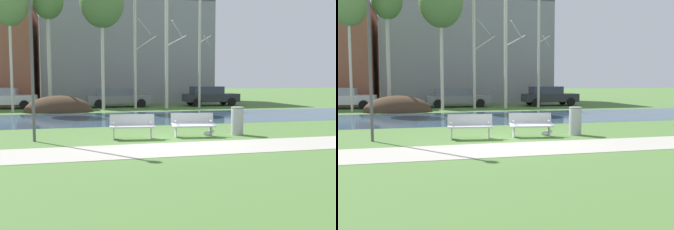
% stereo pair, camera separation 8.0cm
% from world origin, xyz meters
% --- Properties ---
extents(ground_plane, '(120.00, 120.00, 0.00)m').
position_xyz_m(ground_plane, '(0.00, 10.00, 0.00)').
color(ground_plane, '#476B33').
extents(paved_path_strip, '(60.00, 2.32, 0.01)m').
position_xyz_m(paved_path_strip, '(0.00, -1.61, 0.01)').
color(paved_path_strip, '#9E998E').
rests_on(paved_path_strip, ground).
extents(river_band, '(80.00, 7.35, 0.01)m').
position_xyz_m(river_band, '(0.00, 8.18, 0.00)').
color(river_band, '#2D475B').
rests_on(river_band, ground).
extents(soil_mound, '(4.34, 2.49, 2.13)m').
position_xyz_m(soil_mound, '(-3.94, 13.31, 0.00)').
color(soil_mound, '#423021').
rests_on(soil_mound, ground).
extents(bench_left, '(1.66, 0.76, 0.87)m').
position_xyz_m(bench_left, '(-1.12, 0.74, 0.47)').
color(bench_left, '#B2B5B7').
rests_on(bench_left, ground).
extents(bench_right, '(1.66, 0.76, 0.87)m').
position_xyz_m(bench_right, '(1.14, 0.74, 0.47)').
color(bench_right, '#B2B5B7').
rests_on(bench_right, ground).
extents(trash_bin, '(0.50, 0.50, 1.07)m').
position_xyz_m(trash_bin, '(2.93, 0.79, 0.55)').
color(trash_bin, '#999B9E').
rests_on(trash_bin, ground).
extents(seagull, '(0.45, 0.17, 0.26)m').
position_xyz_m(seagull, '(1.72, 0.57, 0.13)').
color(seagull, white).
rests_on(seagull, ground).
extents(streetlamp, '(0.32, 0.32, 5.76)m').
position_xyz_m(streetlamp, '(-4.46, 1.01, 3.81)').
color(streetlamp, '#4C4C51').
rests_on(streetlamp, ground).
extents(birch_far_left, '(2.38, 2.38, 8.88)m').
position_xyz_m(birch_far_left, '(-6.84, 14.05, 6.89)').
color(birch_far_left, beige).
rests_on(birch_far_left, ground).
extents(birch_left, '(2.05, 2.05, 9.44)m').
position_xyz_m(birch_left, '(-4.52, 14.98, 7.22)').
color(birch_left, '#BCB7A8').
rests_on(birch_left, ground).
extents(birch_center_left, '(2.98, 2.98, 9.43)m').
position_xyz_m(birch_center_left, '(-0.99, 14.17, 7.32)').
color(birch_center_left, beige).
rests_on(birch_center_left, ground).
extents(birch_center, '(1.61, 2.64, 7.83)m').
position_xyz_m(birch_center, '(1.41, 14.93, 3.99)').
color(birch_center, beige).
rests_on(birch_center, ground).
extents(birch_center_right, '(1.56, 2.60, 8.11)m').
position_xyz_m(birch_center_right, '(3.64, 14.61, 4.12)').
color(birch_center_right, beige).
rests_on(birch_center_right, ground).
extents(birch_right, '(0.95, 1.67, 7.94)m').
position_xyz_m(birch_right, '(6.21, 14.86, 4.01)').
color(birch_right, beige).
rests_on(birch_right, ground).
extents(parked_van_nearest_white, '(4.53, 2.12, 1.50)m').
position_xyz_m(parked_van_nearest_white, '(-7.94, 17.17, 0.79)').
color(parked_van_nearest_white, silver).
rests_on(parked_van_nearest_white, ground).
extents(parked_sedan_second_grey, '(4.77, 1.99, 1.38)m').
position_xyz_m(parked_sedan_second_grey, '(0.31, 16.89, 0.74)').
color(parked_sedan_second_grey, slate).
rests_on(parked_sedan_second_grey, ground).
extents(parked_hatch_third_dark, '(4.36, 2.00, 1.54)m').
position_xyz_m(parked_hatch_third_dark, '(7.67, 16.67, 0.80)').
color(parked_hatch_third_dark, '#282B30').
rests_on(parked_hatch_third_dark, ground).
extents(building_grey_warehouse, '(14.84, 7.50, 9.30)m').
position_xyz_m(building_grey_warehouse, '(1.96, 23.76, 4.65)').
color(building_grey_warehouse, gray).
rests_on(building_grey_warehouse, ground).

